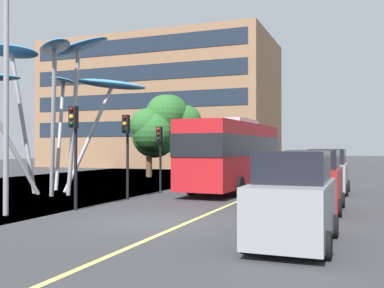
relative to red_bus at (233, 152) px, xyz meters
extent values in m
cube|color=#38383A|center=(0.23, -10.54, -2.14)|extent=(120.00, 240.00, 0.10)
cube|color=#E0D666|center=(1.47, -10.54, -2.10)|extent=(0.16, 144.00, 0.01)
cube|color=red|center=(0.00, 0.00, -0.12)|extent=(2.91, 10.30, 3.24)
cube|color=black|center=(0.00, 0.00, 0.33)|extent=(2.94, 10.40, 1.04)
cube|color=yellow|center=(0.23, 5.03, 1.20)|extent=(1.35, 0.16, 0.36)
cube|color=#B2B2B7|center=(0.00, 0.00, 1.62)|extent=(2.00, 3.65, 0.24)
cylinder|color=black|center=(1.37, 3.10, -1.61)|extent=(0.32, 0.97, 0.96)
cylinder|color=black|center=(-1.08, 3.21, -1.61)|extent=(0.32, 0.97, 0.96)
cylinder|color=black|center=(1.10, -2.86, -1.61)|extent=(0.32, 0.97, 0.96)
cylinder|color=black|center=(-1.35, -2.75, -1.61)|extent=(0.32, 0.97, 0.96)
cylinder|color=#9EA0A5|center=(-6.50, -5.22, 1.46)|extent=(0.93, 0.40, 7.13)
ellipsoid|color=#4299E0|center=(-6.15, -5.30, 5.02)|extent=(3.84, 2.27, 0.88)
cylinder|color=#9EA0A5|center=(-7.16, -2.86, 0.83)|extent=(1.62, 2.73, 5.92)
ellipsoid|color=#4CA3E5|center=(-6.48, -1.62, 3.74)|extent=(3.10, 4.36, 0.50)
cylinder|color=#9EA0A5|center=(-9.46, -2.41, 1.02)|extent=(1.23, 2.16, 6.28)
ellipsoid|color=#388EDB|center=(-9.94, -1.46, 4.12)|extent=(2.80, 3.63, 0.52)
cylinder|color=#9EA0A5|center=(-9.63, -5.15, 1.53)|extent=(1.50, 0.55, 7.27)
ellipsoid|color=#4CA3E5|center=(-10.26, -5.30, 5.14)|extent=(3.21, 2.24, 0.87)
cylinder|color=#9EA0A5|center=(-9.27, -6.58, 0.68)|extent=(1.77, 2.82, 5.64)
cylinder|color=#9EA0A5|center=(-6.74, -6.42, 1.28)|extent=(1.43, 1.52, 6.80)
ellipsoid|color=#388EDB|center=(-6.17, -7.04, 4.66)|extent=(3.85, 4.01, 0.70)
cylinder|color=black|center=(-3.42, -9.32, -0.17)|extent=(0.12, 0.12, 3.85)
cube|color=black|center=(-3.42, -9.46, 1.35)|extent=(0.28, 0.24, 0.80)
sphere|color=#390706|center=(-3.42, -9.59, 1.61)|extent=(0.18, 0.18, 0.18)
sphere|color=orange|center=(-3.42, -9.59, 1.35)|extent=(0.18, 0.18, 0.18)
sphere|color=black|center=(-3.42, -9.59, 1.09)|extent=(0.18, 0.18, 0.18)
cylinder|color=black|center=(-3.28, -5.69, -0.21)|extent=(0.12, 0.12, 3.77)
cube|color=black|center=(-3.28, -5.83, 1.28)|extent=(0.28, 0.24, 0.80)
sphere|color=#390706|center=(-3.28, -5.96, 1.54)|extent=(0.18, 0.18, 0.18)
sphere|color=orange|center=(-3.28, -5.96, 1.28)|extent=(0.18, 0.18, 0.18)
sphere|color=black|center=(-3.28, -5.96, 1.02)|extent=(0.18, 0.18, 0.18)
cylinder|color=black|center=(-3.61, -1.52, -0.38)|extent=(0.12, 0.12, 3.43)
cube|color=black|center=(-3.61, -1.66, 0.94)|extent=(0.28, 0.24, 0.80)
sphere|color=red|center=(-3.61, -1.79, 1.20)|extent=(0.18, 0.18, 0.18)
sphere|color=#3A2707|center=(-3.61, -1.79, 0.94)|extent=(0.18, 0.18, 0.18)
sphere|color=black|center=(-3.61, -1.79, 0.68)|extent=(0.18, 0.18, 0.18)
cube|color=gray|center=(4.98, -12.40, -1.25)|extent=(1.71, 3.88, 1.32)
cube|color=black|center=(4.98, -12.40, -0.22)|extent=(1.57, 2.13, 0.74)
cylinder|color=black|center=(5.84, -11.19, -1.79)|extent=(0.20, 0.60, 0.60)
cylinder|color=black|center=(4.13, -11.19, -1.79)|extent=(0.20, 0.60, 0.60)
cylinder|color=black|center=(5.84, -13.60, -1.79)|extent=(0.20, 0.60, 0.60)
cylinder|color=black|center=(4.13, -13.60, -1.79)|extent=(0.20, 0.60, 0.60)
cube|color=maroon|center=(4.83, -6.32, -1.22)|extent=(1.87, 3.89, 1.38)
cube|color=black|center=(4.83, -6.32, -0.19)|extent=(1.72, 2.14, 0.67)
cylinder|color=black|center=(5.77, -5.11, -1.79)|extent=(0.20, 0.60, 0.60)
cylinder|color=black|center=(3.90, -5.11, -1.79)|extent=(0.20, 0.60, 0.60)
cylinder|color=black|center=(5.77, -7.52, -1.79)|extent=(0.20, 0.60, 0.60)
cylinder|color=black|center=(3.90, -7.52, -1.79)|extent=(0.20, 0.60, 0.60)
cube|color=gray|center=(4.81, 0.49, -1.26)|extent=(1.89, 3.98, 1.31)
cube|color=black|center=(4.81, 0.49, -0.22)|extent=(1.74, 2.19, 0.75)
cylinder|color=black|center=(5.75, 1.72, -1.79)|extent=(0.20, 0.60, 0.60)
cylinder|color=black|center=(3.87, 1.72, -1.79)|extent=(0.20, 0.60, 0.60)
cylinder|color=black|center=(5.75, -0.75, -1.79)|extent=(0.20, 0.60, 0.60)
cylinder|color=black|center=(3.87, -0.75, -1.79)|extent=(0.20, 0.60, 0.60)
cylinder|color=gray|center=(-4.91, -11.21, 2.12)|extent=(0.18, 0.18, 8.42)
cylinder|color=brown|center=(-9.27, 8.43, -0.82)|extent=(0.48, 0.48, 2.54)
sphere|color=#2D6B2D|center=(-8.71, 7.99, 1.48)|extent=(3.20, 3.20, 3.20)
sphere|color=#2D6B2D|center=(-9.07, 8.99, 1.22)|extent=(3.63, 3.63, 3.63)
sphere|color=#2D6B2D|center=(-8.09, 9.10, 1.82)|extent=(3.00, 3.00, 3.00)
sphere|color=#2D6B2D|center=(-8.09, 8.83, 2.89)|extent=(3.03, 3.03, 3.03)
sphere|color=#2D6B2D|center=(-9.08, 7.68, 1.96)|extent=(2.61, 2.61, 2.61)
cylinder|color=brown|center=(-7.94, 10.35, -0.63)|extent=(0.43, 0.43, 2.92)
sphere|color=#286028|center=(-8.72, 9.94, 2.35)|extent=(2.78, 2.78, 2.78)
sphere|color=#286028|center=(-6.76, 9.99, 2.41)|extent=(2.44, 2.44, 2.44)
sphere|color=#286028|center=(-8.74, 9.33, 2.45)|extent=(2.64, 2.64, 2.64)
sphere|color=#286028|center=(-7.96, 9.38, 2.89)|extent=(3.15, 3.15, 3.15)
cube|color=#936B4C|center=(-16.93, 27.35, 5.50)|extent=(27.12, 14.48, 15.17)
cube|color=#1E2838|center=(-16.93, 20.09, 2.31)|extent=(25.49, 0.08, 1.70)
cube|color=#1E2838|center=(-16.93, 20.09, 5.34)|extent=(25.49, 0.08, 1.70)
cube|color=#1E2838|center=(-16.93, 20.09, 8.38)|extent=(25.49, 0.08, 1.70)
cube|color=#1E2838|center=(-16.93, 20.09, 11.41)|extent=(25.49, 0.08, 1.70)
camera|label=1|loc=(6.57, -23.21, 0.23)|focal=41.83mm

